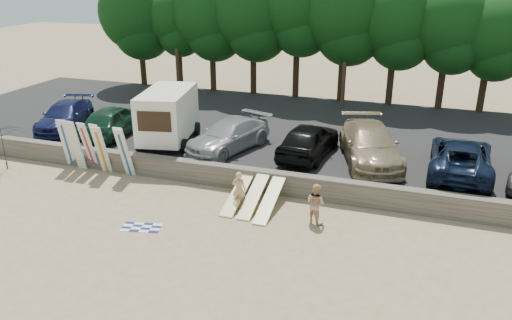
{
  "coord_description": "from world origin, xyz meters",
  "views": [
    {
      "loc": [
        6.9,
        -16.22,
        9.3
      ],
      "look_at": [
        0.38,
        3.0,
        1.44
      ],
      "focal_mm": 35.0,
      "sensor_mm": 36.0,
      "label": 1
    }
  ],
  "objects_px": {
    "car_0": "(65,116)",
    "car_3": "(309,140)",
    "beach_umbrella": "(2,148)",
    "car_4": "(370,144)",
    "cooler": "(255,193)",
    "car_5": "(461,157)",
    "beachgoer_a": "(239,189)",
    "box_trailer": "(168,114)",
    "car_2": "(229,135)",
    "car_1": "(114,120)",
    "beachgoer_b": "(316,203)"
  },
  "relations": [
    {
      "from": "box_trailer",
      "to": "beachgoer_a",
      "type": "height_order",
      "value": "box_trailer"
    },
    {
      "from": "box_trailer",
      "to": "beach_umbrella",
      "type": "relative_size",
      "value": 1.92
    },
    {
      "from": "car_0",
      "to": "car_4",
      "type": "distance_m",
      "value": 17.01
    },
    {
      "from": "beachgoer_b",
      "to": "cooler",
      "type": "bearing_deg",
      "value": 2.76
    },
    {
      "from": "car_1",
      "to": "car_5",
      "type": "xyz_separation_m",
      "value": [
        17.66,
        0.23,
        -0.07
      ]
    },
    {
      "from": "box_trailer",
      "to": "cooler",
      "type": "height_order",
      "value": "box_trailer"
    },
    {
      "from": "car_5",
      "to": "car_1",
      "type": "bearing_deg",
      "value": 3.1
    },
    {
      "from": "car_3",
      "to": "car_4",
      "type": "xyz_separation_m",
      "value": [
        2.88,
        0.25,
        0.01
      ]
    },
    {
      "from": "beachgoer_a",
      "to": "car_0",
      "type": "bearing_deg",
      "value": -27.89
    },
    {
      "from": "box_trailer",
      "to": "car_0",
      "type": "xyz_separation_m",
      "value": [
        -6.77,
        0.35,
        -0.83
      ]
    },
    {
      "from": "car_0",
      "to": "beachgoer_a",
      "type": "xyz_separation_m",
      "value": [
        12.35,
        -4.87,
        -0.65
      ]
    },
    {
      "from": "car_0",
      "to": "beachgoer_a",
      "type": "height_order",
      "value": "car_0"
    },
    {
      "from": "car_2",
      "to": "car_3",
      "type": "distance_m",
      "value": 4.03
    },
    {
      "from": "car_4",
      "to": "beach_umbrella",
      "type": "bearing_deg",
      "value": 179.36
    },
    {
      "from": "car_4",
      "to": "car_5",
      "type": "relative_size",
      "value": 1.05
    },
    {
      "from": "car_0",
      "to": "beachgoer_b",
      "type": "distance_m",
      "value": 16.5
    },
    {
      "from": "car_4",
      "to": "car_5",
      "type": "height_order",
      "value": "car_4"
    },
    {
      "from": "beachgoer_b",
      "to": "car_0",
      "type": "bearing_deg",
      "value": 11.38
    },
    {
      "from": "car_4",
      "to": "beach_umbrella",
      "type": "height_order",
      "value": "car_4"
    },
    {
      "from": "car_0",
      "to": "car_3",
      "type": "xyz_separation_m",
      "value": [
        14.12,
        0.02,
        0.11
      ]
    },
    {
      "from": "box_trailer",
      "to": "car_3",
      "type": "bearing_deg",
      "value": -8.76
    },
    {
      "from": "car_2",
      "to": "beachgoer_b",
      "type": "relative_size",
      "value": 3.17
    },
    {
      "from": "car_0",
      "to": "cooler",
      "type": "height_order",
      "value": "car_0"
    },
    {
      "from": "car_4",
      "to": "cooler",
      "type": "height_order",
      "value": "car_4"
    },
    {
      "from": "car_1",
      "to": "cooler",
      "type": "bearing_deg",
      "value": 154.6
    },
    {
      "from": "car_5",
      "to": "beachgoer_a",
      "type": "bearing_deg",
      "value": 32.17
    },
    {
      "from": "car_4",
      "to": "cooler",
      "type": "xyz_separation_m",
      "value": [
        -4.33,
        -3.98,
        -1.39
      ]
    },
    {
      "from": "car_3",
      "to": "beachgoer_a",
      "type": "relative_size",
      "value": 3.16
    },
    {
      "from": "box_trailer",
      "to": "car_2",
      "type": "distance_m",
      "value": 3.44
    },
    {
      "from": "box_trailer",
      "to": "beachgoer_a",
      "type": "distance_m",
      "value": 7.34
    },
    {
      "from": "cooler",
      "to": "box_trailer",
      "type": "bearing_deg",
      "value": 151.98
    },
    {
      "from": "car_0",
      "to": "car_1",
      "type": "height_order",
      "value": "car_1"
    },
    {
      "from": "beach_umbrella",
      "to": "car_0",
      "type": "bearing_deg",
      "value": 90.31
    },
    {
      "from": "car_4",
      "to": "car_5",
      "type": "bearing_deg",
      "value": -19.96
    },
    {
      "from": "beachgoer_a",
      "to": "beach_umbrella",
      "type": "height_order",
      "value": "beach_umbrella"
    },
    {
      "from": "car_1",
      "to": "beach_umbrella",
      "type": "xyz_separation_m",
      "value": [
        -3.3,
        -4.56,
        -0.44
      ]
    },
    {
      "from": "box_trailer",
      "to": "car_4",
      "type": "height_order",
      "value": "box_trailer"
    },
    {
      "from": "car_2",
      "to": "box_trailer",
      "type": "bearing_deg",
      "value": -162.6
    },
    {
      "from": "box_trailer",
      "to": "car_1",
      "type": "xyz_separation_m",
      "value": [
        -3.44,
        0.19,
        -0.72
      ]
    },
    {
      "from": "car_5",
      "to": "beachgoer_a",
      "type": "relative_size",
      "value": 3.59
    },
    {
      "from": "car_0",
      "to": "car_5",
      "type": "distance_m",
      "value": 20.98
    },
    {
      "from": "beach_umbrella",
      "to": "beachgoer_a",
      "type": "bearing_deg",
      "value": -0.72
    },
    {
      "from": "car_3",
      "to": "car_4",
      "type": "distance_m",
      "value": 2.89
    },
    {
      "from": "car_3",
      "to": "cooler",
      "type": "distance_m",
      "value": 4.23
    },
    {
      "from": "car_3",
      "to": "car_2",
      "type": "bearing_deg",
      "value": 11.25
    },
    {
      "from": "cooler",
      "to": "beachgoer_a",
      "type": "bearing_deg",
      "value": -103.61
    },
    {
      "from": "beach_umbrella",
      "to": "box_trailer",
      "type": "bearing_deg",
      "value": 32.95
    },
    {
      "from": "car_0",
      "to": "car_2",
      "type": "relative_size",
      "value": 0.97
    },
    {
      "from": "car_1",
      "to": "cooler",
      "type": "xyz_separation_m",
      "value": [
        9.34,
        -3.55,
        -1.38
      ]
    },
    {
      "from": "car_2",
      "to": "beachgoer_a",
      "type": "relative_size",
      "value": 3.33
    }
  ]
}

